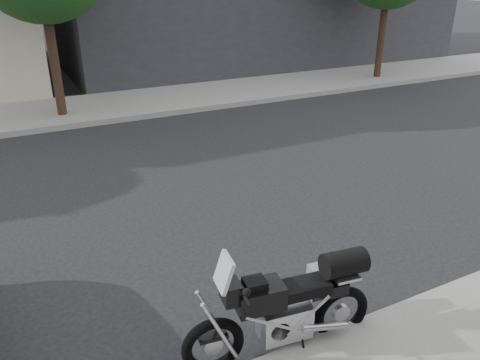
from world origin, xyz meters
The scene contains 3 objects.
ground centered at (0.00, 0.00, 0.00)m, with size 120.00×120.00×0.00m, color black.
far_sidewalk centered at (0.00, -6.50, 0.07)m, with size 44.00×3.00×0.15m, color gray.
motorcycle centered at (1.09, 3.90, 0.56)m, with size 2.06×0.67×1.30m.
Camera 1 is at (3.30, 7.05, 3.63)m, focal length 35.00 mm.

